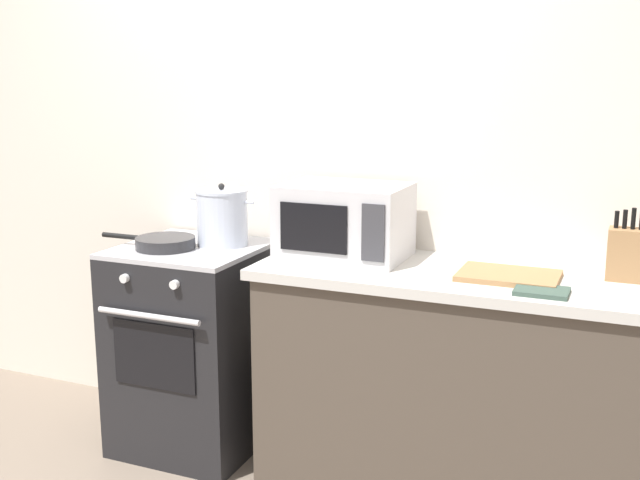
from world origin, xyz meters
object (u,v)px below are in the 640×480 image
Objects in this scene: knife_block at (626,254)px; frying_pan at (164,243)px; microwave at (345,221)px; cutting_board at (509,276)px; stove at (194,346)px; oven_mitt at (542,291)px; stock_pot at (222,217)px.

frying_pan is at bearing -173.24° from knife_block.
microwave reaches higher than cutting_board.
cutting_board is 1.35× the size of knife_block.
cutting_board is (1.45, 0.08, -0.02)m from frying_pan.
stove is 1.45m from cutting_board.
cutting_board is 2.00× the size of oven_mitt.
stove is at bearing -143.47° from stock_pot.
frying_pan reaches higher than stove.
frying_pan is 1.27× the size of cutting_board.
frying_pan reaches higher than cutting_board.
microwave reaches higher than frying_pan.
stock_pot is at bearing 176.18° from cutting_board.
stove is 0.92m from microwave.
stock_pot is 1.17× the size of knife_block.
oven_mitt reaches higher than stove.
frying_pan is at bearing -140.36° from stock_pot.
microwave is 1.07m from knife_block.
microwave is (0.77, 0.16, 0.12)m from frying_pan.
microwave is at bearing -176.69° from knife_block.
oven_mitt is (1.59, -0.08, -0.02)m from frying_pan.
stove is 3.44× the size of knife_block.
knife_block is (1.65, 0.06, -0.02)m from stock_pot.
knife_block is 1.49× the size of oven_mitt.
stock_pot is at bearing 170.07° from oven_mitt.
cutting_board is (0.68, -0.08, -0.14)m from microwave.
cutting_board is (1.37, 0.00, 0.47)m from stove.
stock_pot is 1.74× the size of oven_mitt.
cutting_board is at bearing 0.05° from stove.
knife_block reaches higher than oven_mitt.
knife_block reaches higher than frying_pan.
microwave reaches higher than knife_block.
knife_block reaches higher than cutting_board.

